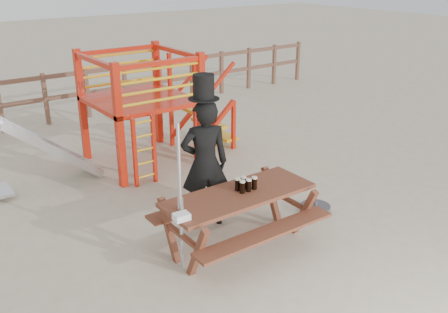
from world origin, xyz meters
TOP-DOWN VIEW (x-y plane):
  - ground at (0.00, 0.00)m, footprint 60.00×60.00m
  - back_fence at (0.00, 7.00)m, footprint 15.09×0.09m
  - playground_fort at (0.12, 3.58)m, footprint 4.71×1.84m
  - picnic_table at (-0.21, 0.14)m, footprint 2.03×1.41m
  - man_with_hat at (-0.20, 0.93)m, footprint 0.79×0.66m
  - metal_pole at (-1.07, 0.16)m, footprint 0.04×0.04m
  - parasol_base at (1.34, 0.22)m, footprint 0.45×0.45m
  - paper_bag at (-1.17, -0.03)m, footprint 0.19×0.15m
  - stout_pints at (-0.09, 0.16)m, footprint 0.27×0.18m
  - empty_glasses at (-1.04, 0.21)m, footprint 0.07×0.07m

SIDE VIEW (x-z plane):
  - ground at x=0.00m, z-range 0.00..0.00m
  - parasol_base at x=1.34m, z-range -0.04..0.15m
  - picnic_table at x=-0.21m, z-range 0.10..0.88m
  - back_fence at x=0.00m, z-range 0.14..1.34m
  - paper_bag at x=-1.17m, z-range 0.78..0.86m
  - empty_glasses at x=-1.04m, z-range 0.78..0.93m
  - stout_pints at x=-0.09m, z-range 0.78..0.95m
  - metal_pole at x=-1.07m, z-range 0.00..1.88m
  - man_with_hat at x=-0.20m, z-range -0.11..2.07m
  - playground_fort at x=0.12m, z-range 0.02..2.12m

